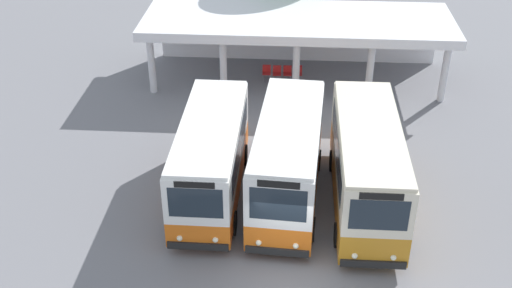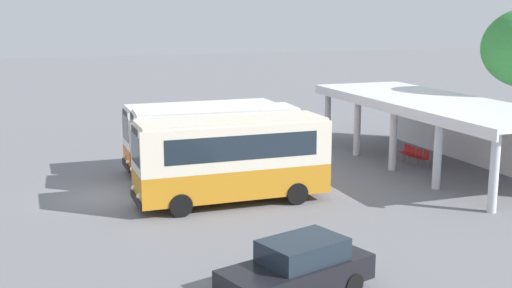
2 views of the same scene
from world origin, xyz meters
name	(u,v)px [view 2 (image 2 of 2)]	position (x,y,z in m)	size (l,w,h in m)	color
ground_plane	(110,196)	(0.00, 0.00, 0.00)	(180.00, 180.00, 0.00)	slate
city_bus_nearest_orange	(202,134)	(-3.12, 4.88, 1.81)	(2.35, 7.48, 3.28)	black
city_bus_second_in_row	(216,143)	(-0.20, 4.77, 1.91)	(2.75, 7.55, 3.47)	black
city_bus_middle_cream	(232,157)	(2.72, 4.57, 1.91)	(2.41, 7.84, 3.46)	black
parked_car_flank	(298,268)	(11.81, 3.58, 0.83)	(2.96, 4.61, 1.62)	black
terminal_canopy	(443,114)	(0.00, 16.48, 2.62)	(15.88, 5.51, 3.40)	silver
waiting_chair_end_by_column	(405,151)	(-1.55, 15.39, 0.52)	(0.45, 0.45, 0.86)	slate
waiting_chair_second_from_end	(410,153)	(-1.00, 15.35, 0.52)	(0.45, 0.45, 0.86)	slate
waiting_chair_middle_seat	(417,155)	(-0.45, 15.38, 0.52)	(0.45, 0.45, 0.86)	slate
waiting_chair_fourth_seat	(424,157)	(0.10, 15.44, 0.52)	(0.45, 0.45, 0.86)	slate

